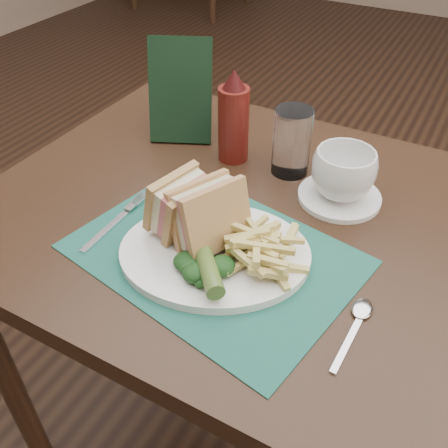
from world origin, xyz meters
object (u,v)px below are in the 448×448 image
at_px(ketchup_bottle, 234,116).
at_px(plate, 215,253).
at_px(saucer, 339,197).
at_px(coffee_cup, 343,174).
at_px(sandwich_half_b, 202,208).
at_px(check_presenter, 180,91).
at_px(drinking_glass, 292,142).
at_px(table_main, 233,336).
at_px(sandwich_half_a, 171,198).
at_px(placemat, 214,254).

bearing_deg(ketchup_bottle, plate, -67.50).
xyz_separation_m(saucer, coffee_cup, (0.00, 0.00, 0.05)).
bearing_deg(sandwich_half_b, check_presenter, 152.33).
bearing_deg(drinking_glass, saucer, -20.05).
relative_size(sandwich_half_b, drinking_glass, 0.86).
relative_size(table_main, check_presenter, 4.23).
bearing_deg(saucer, coffee_cup, 0.00).
bearing_deg(check_presenter, sandwich_half_b, -76.79).
height_order(table_main, ketchup_bottle, ketchup_bottle).
relative_size(sandwich_half_a, saucer, 0.68).
distance_m(plate, sandwich_half_b, 0.07).
bearing_deg(drinking_glass, placemat, -91.94).
distance_m(plate, sandwich_half_a, 0.11).
bearing_deg(ketchup_bottle, saucer, -7.81).
bearing_deg(table_main, saucer, 34.20).
distance_m(sandwich_half_a, saucer, 0.31).
bearing_deg(table_main, ketchup_bottle, 119.91).
bearing_deg(coffee_cup, plate, -116.32).
relative_size(saucer, ketchup_bottle, 0.81).
relative_size(placemat, plate, 1.44).
relative_size(sandwich_half_b, check_presenter, 0.52).
bearing_deg(sandwich_half_b, ketchup_bottle, 132.16).
relative_size(sandwich_half_a, check_presenter, 0.48).
xyz_separation_m(placemat, saucer, (0.13, 0.24, 0.00)).
distance_m(placemat, plate, 0.01).
relative_size(placemat, drinking_glass, 3.32).
height_order(table_main, sandwich_half_a, sandwich_half_a).
relative_size(placemat, sandwich_half_b, 3.88).
bearing_deg(plate, saucer, 40.38).
height_order(sandwich_half_a, coffee_cup, sandwich_half_a).
relative_size(plate, drinking_glass, 2.31).
relative_size(plate, saucer, 2.00).
bearing_deg(saucer, plate, -116.32).
bearing_deg(sandwich_half_a, coffee_cup, 58.23).
bearing_deg(ketchup_bottle, check_presenter, 168.54).
bearing_deg(sandwich_half_a, saucer, 58.23).
bearing_deg(sandwich_half_b, table_main, 115.31).
xyz_separation_m(placemat, drinking_glass, (0.01, 0.28, 0.06)).
distance_m(sandwich_half_a, sandwich_half_b, 0.06).
distance_m(sandwich_half_b, saucer, 0.28).
distance_m(saucer, check_presenter, 0.39).
bearing_deg(saucer, table_main, -145.80).
xyz_separation_m(sandwich_half_b, saucer, (0.15, 0.22, -0.07)).
relative_size(saucer, coffee_cup, 1.33).
bearing_deg(coffee_cup, sandwich_half_b, -124.64).
relative_size(saucer, drinking_glass, 1.15).
distance_m(saucer, coffee_cup, 0.05).
xyz_separation_m(placemat, coffee_cup, (0.13, 0.24, 0.05)).
relative_size(sandwich_half_a, ketchup_bottle, 0.55).
bearing_deg(drinking_glass, coffee_cup, -20.05).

